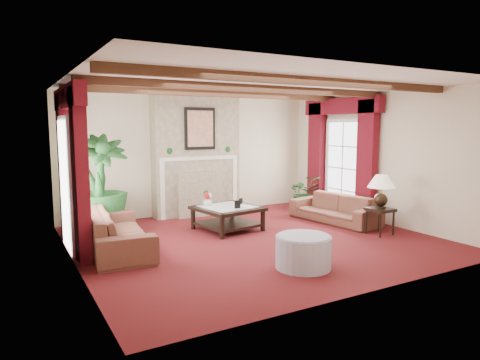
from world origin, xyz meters
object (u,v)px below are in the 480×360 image
sofa_right (335,204)px  ottoman (303,252)px  potted_palm (100,206)px  sofa_left (118,224)px  side_table (380,221)px  coffee_table (228,218)px

sofa_right → ottoman: sofa_right is taller
sofa_right → ottoman: 3.15m
potted_palm → sofa_left: bearing=-89.2°
side_table → coffee_table: bearing=143.6°
coffee_table → ottoman: bearing=-101.6°
sofa_left → side_table: (4.49, -1.36, -0.18)m
side_table → sofa_left: bearing=163.1°
sofa_left → ottoman: bearing=-130.5°
sofa_left → coffee_table: size_ratio=2.04×
potted_palm → side_table: (4.50, -2.66, -0.27)m
ottoman → coffee_table: bearing=87.6°
potted_palm → ottoman: 4.07m
sofa_left → potted_palm: bearing=6.7°
potted_palm → coffee_table: (2.20, -0.96, -0.29)m
sofa_right → side_table: 1.23m
sofa_left → coffee_table: bearing=-75.4°
coffee_table → ottoman: ottoman is taller
coffee_table → side_table: 2.86m
coffee_table → side_table: size_ratio=2.23×
side_table → ottoman: size_ratio=0.63×
sofa_left → side_table: sofa_left is taller
sofa_right → side_table: size_ratio=4.03×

